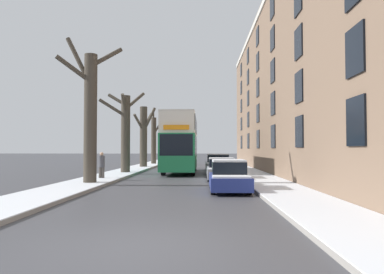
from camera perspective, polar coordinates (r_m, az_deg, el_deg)
The scene contains 14 objects.
ground_plane at distance 7.79m, azimuth -8.74°, elevation -15.96°, with size 320.00×320.00×0.00m, color #424247.
sidewalk_left at distance 60.79m, azimuth -4.35°, elevation -3.60°, with size 2.56×130.00×0.16m.
sidewalk_right at distance 60.57m, azimuth 4.92°, elevation -3.60°, with size 2.56×130.00×0.16m.
terrace_facade_right at distance 30.66m, azimuth 19.42°, elevation 7.68°, with size 9.10×46.34×13.87m.
bare_tree_left_0 at distance 20.63m, azimuth -15.29°, elevation 3.55°, with size 3.11×2.39×7.98m.
bare_tree_left_1 at distance 29.25m, azimuth -10.13°, elevation 1.18°, with size 3.22×3.99×6.57m.
bare_tree_left_2 at distance 38.13m, azimuth -7.37°, elevation 0.24°, with size 2.27×2.80×6.22m.
bare_tree_left_3 at distance 46.00m, azimuth -5.76°, elevation -0.25°, with size 2.64×2.99×6.32m.
double_decker_bus at distance 30.28m, azimuth -1.74°, elevation -0.56°, with size 2.52×10.41×4.61m.
parked_car_0 at distance 17.06m, azimuth 5.62°, elevation -6.07°, with size 1.71×4.13×1.43m.
parked_car_1 at distance 23.33m, azimuth 4.52°, elevation -4.99°, with size 1.79×4.37×1.37m.
parked_car_2 at distance 28.92m, azimuth 3.94°, elevation -4.24°, with size 1.84×4.54×1.55m.
parked_car_3 at distance 34.50m, azimuth 3.55°, elevation -3.99°, with size 1.70×4.39×1.36m.
pedestrian_left_sidewalk at distance 23.51m, azimuth -13.61°, elevation -4.16°, with size 0.38×0.38×1.72m.
Camera 1 is at (1.34, -7.44, 1.90)m, focal length 35.00 mm.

